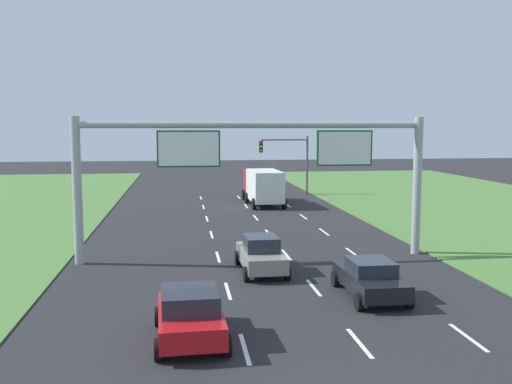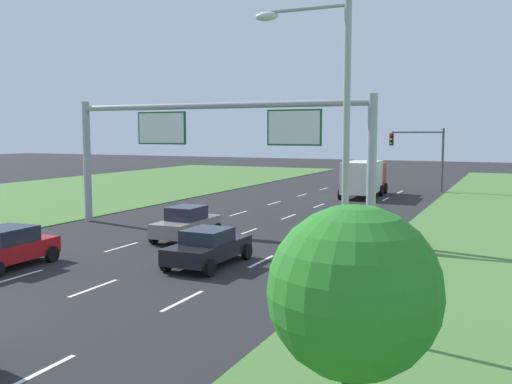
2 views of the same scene
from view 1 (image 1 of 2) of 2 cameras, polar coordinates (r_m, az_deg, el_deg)
lane_dashes_inner_left at (r=23.08m, az=-2.83°, el=-9.84°), size 0.14×62.40×0.01m
lane_dashes_inner_right at (r=23.62m, az=5.78°, el=-9.49°), size 0.14×62.40×0.01m
lane_dashes_slip at (r=24.64m, az=13.83°, el=-8.97°), size 0.14×62.40×0.01m
car_near_red at (r=22.56m, az=11.34°, el=-8.42°), size 2.08×4.25×1.46m
car_lead_silver at (r=17.94m, az=-6.62°, el=-12.06°), size 2.30×4.00×1.57m
car_mid_lane at (r=25.80m, az=0.50°, el=-6.25°), size 2.07×4.21×1.64m
box_truck at (r=47.82m, az=0.68°, el=0.68°), size 2.86×7.41×2.92m
sign_gantry at (r=27.84m, az=0.05°, el=3.18°), size 17.24×0.44×7.00m
traffic_light_mast at (r=54.73m, az=3.17°, el=3.79°), size 4.76×0.49×5.60m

